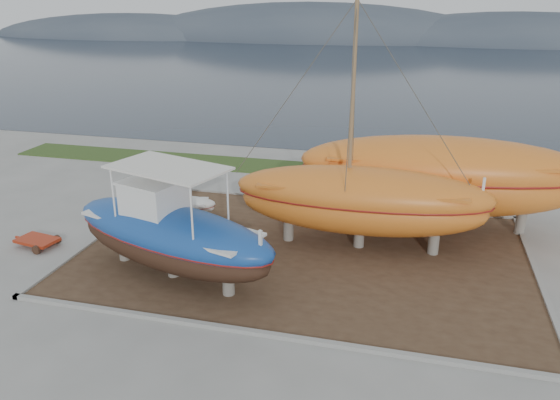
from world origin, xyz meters
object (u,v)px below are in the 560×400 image
(orange_sailboat, at_px, (365,132))
(orange_bare_hull, at_px, (440,185))
(blue_caique, at_px, (170,223))
(white_dinghy, at_px, (176,209))
(red_trailer, at_px, (38,243))

(orange_sailboat, distance_m, orange_bare_hull, 5.22)
(blue_caique, relative_size, orange_bare_hull, 0.72)
(white_dinghy, bearing_deg, orange_sailboat, -18.50)
(blue_caique, distance_m, white_dinghy, 5.80)
(blue_caique, height_order, orange_bare_hull, blue_caique)
(blue_caique, height_order, orange_sailboat, orange_sailboat)
(orange_bare_hull, bearing_deg, blue_caique, -146.56)
(orange_sailboat, bearing_deg, red_trailer, -167.40)
(orange_sailboat, height_order, red_trailer, orange_sailboat)
(white_dinghy, bearing_deg, blue_caique, -80.19)
(red_trailer, bearing_deg, orange_sailboat, 23.56)
(blue_caique, relative_size, red_trailer, 3.56)
(red_trailer, bearing_deg, white_dinghy, 51.13)
(orange_sailboat, xyz_separation_m, red_trailer, (-13.35, -3.34, -4.85))
(white_dinghy, relative_size, red_trailer, 1.49)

